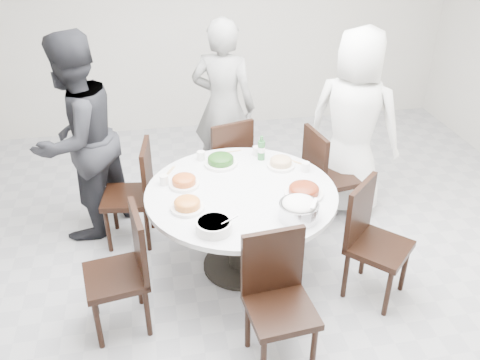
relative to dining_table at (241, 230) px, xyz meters
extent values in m
cube|color=#A7A8AC|center=(0.25, -0.04, -0.38)|extent=(6.00, 6.00, 0.01)
cube|color=beige|center=(0.25, 2.96, 1.02)|extent=(6.00, 0.01, 2.80)
cylinder|color=white|center=(0.00, 0.00, 0.00)|extent=(1.50, 1.50, 0.75)
cube|color=black|center=(0.96, 0.54, 0.10)|extent=(0.48, 0.48, 0.95)
cube|color=black|center=(0.02, 1.02, 0.10)|extent=(0.52, 0.52, 0.95)
cube|color=black|center=(-0.91, 0.56, 0.10)|extent=(0.47, 0.47, 0.95)
cube|color=black|center=(-0.98, -0.48, 0.10)|extent=(0.48, 0.48, 0.95)
cube|color=black|center=(0.07, -1.01, 0.10)|extent=(0.46, 0.46, 0.95)
cube|color=black|center=(0.96, -0.51, 0.10)|extent=(0.59, 0.59, 0.95)
imported|color=white|center=(1.20, 0.75, 0.52)|extent=(1.04, 0.98, 1.79)
imported|color=black|center=(0.08, 1.40, 0.51)|extent=(0.76, 0.65, 1.77)
imported|color=black|center=(-1.28, 0.81, 0.55)|extent=(1.11, 1.14, 1.85)
cylinder|color=white|center=(-0.09, 0.45, 0.41)|extent=(0.28, 0.28, 0.07)
cylinder|color=white|center=(0.40, 0.32, 0.41)|extent=(0.23, 0.23, 0.06)
cylinder|color=white|center=(-0.43, 0.16, 0.41)|extent=(0.24, 0.24, 0.07)
cylinder|color=white|center=(0.46, -0.15, 0.41)|extent=(0.30, 0.30, 0.07)
cylinder|color=white|center=(-0.44, -0.18, 0.41)|extent=(0.25, 0.25, 0.06)
cylinder|color=silver|center=(0.33, -0.44, 0.44)|extent=(0.29, 0.29, 0.12)
cylinder|color=white|center=(-0.28, -0.48, 0.41)|extent=(0.25, 0.25, 0.08)
cylinder|color=#296731|center=(0.27, 0.49, 0.48)|extent=(0.06, 0.06, 0.22)
cylinder|color=white|center=(0.03, 0.65, 0.42)|extent=(0.07, 0.07, 0.08)
camera|label=1|loc=(-0.63, -3.31, 2.45)|focal=38.00mm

